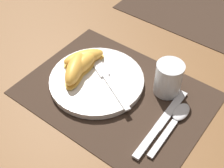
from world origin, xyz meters
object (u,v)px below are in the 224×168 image
spoon (176,119)px  citrus_wedge_1 (81,66)px  plate (96,81)px  citrus_wedge_0 (84,58)px  knife (160,124)px  citrus_wedge_2 (75,69)px  fork (107,78)px  juice_glass (168,80)px

spoon → citrus_wedge_1: citrus_wedge_1 is taller
plate → citrus_wedge_0: citrus_wedge_0 is taller
knife → citrus_wedge_0: size_ratio=1.88×
citrus_wedge_1 → citrus_wedge_2: (-0.00, -0.02, 0.00)m
knife → fork: fork is taller
knife → spoon: size_ratio=1.30×
fork → citrus_wedge_1: size_ratio=1.81×
juice_glass → fork: (-0.14, -0.07, -0.02)m
juice_glass → citrus_wedge_1: (-0.21, -0.08, -0.01)m
citrus_wedge_1 → spoon: bearing=3.7°
juice_glass → citrus_wedge_0: (-0.22, -0.06, -0.01)m
knife → citrus_wedge_0: 0.27m
plate → fork: 0.03m
knife → citrus_wedge_0: (-0.27, 0.04, 0.03)m
juice_glass → knife: juice_glass is taller
plate → fork: (0.02, 0.02, 0.01)m
citrus_wedge_1 → citrus_wedge_2: bearing=-93.5°
knife → citrus_wedge_2: bearing=-178.7°
knife → spoon: 0.04m
knife → citrus_wedge_2: 0.25m
spoon → citrus_wedge_0: citrus_wedge_0 is taller
fork → knife: bearing=-9.8°
citrus_wedge_0 → citrus_wedge_2: citrus_wedge_2 is taller
citrus_wedge_0 → citrus_wedge_2: size_ratio=0.96×
spoon → citrus_wedge_2: (-0.27, -0.04, 0.03)m
knife → spoon: bearing=57.6°
knife → citrus_wedge_2: size_ratio=1.81×
knife → juice_glass: bearing=113.1°
juice_glass → citrus_wedge_1: size_ratio=0.84×
fork → citrus_wedge_0: citrus_wedge_0 is taller
knife → fork: 0.18m
juice_glass → citrus_wedge_1: bearing=-157.9°
citrus_wedge_0 → citrus_wedge_1: 0.03m
plate → juice_glass: (0.16, 0.09, 0.03)m
juice_glass → citrus_wedge_0: size_ratio=0.71×
juice_glass → spoon: (0.07, -0.07, -0.03)m
juice_glass → knife: size_ratio=0.38×
fork → citrus_wedge_2: 0.08m
spoon → citrus_wedge_0: bearing=178.0°
citrus_wedge_1 → citrus_wedge_2: size_ratio=0.81×
knife → citrus_wedge_0: bearing=170.5°
citrus_wedge_0 → citrus_wedge_2: 0.05m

